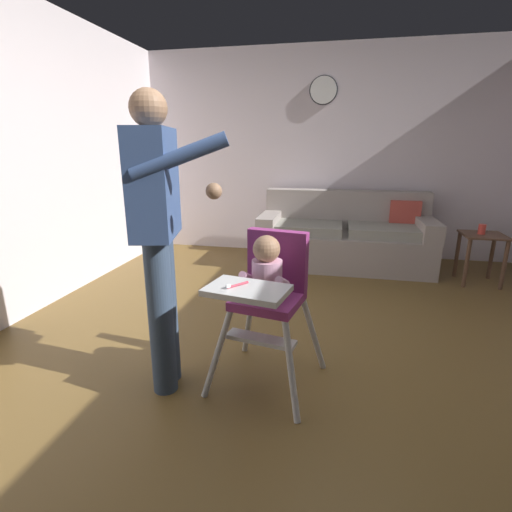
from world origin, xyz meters
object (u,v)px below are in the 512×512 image
at_px(adult_standing, 158,231).
at_px(sippy_cup, 482,229).
at_px(couch, 345,238).
at_px(side_table, 482,247).
at_px(high_chair, 268,283).
at_px(wall_clock, 323,90).

bearing_deg(adult_standing, sippy_cup, 30.70).
bearing_deg(couch, side_table, 74.53).
height_order(side_table, sippy_cup, sippy_cup).
bearing_deg(high_chair, couch, -179.44).
bearing_deg(adult_standing, couch, 55.19).
height_order(adult_standing, side_table, adult_standing).
distance_m(adult_standing, sippy_cup, 3.35).
bearing_deg(side_table, wall_clock, 153.53).
relative_size(side_table, sippy_cup, 5.20).
bearing_deg(side_table, sippy_cup, 180.00).
relative_size(side_table, wall_clock, 1.54).
height_order(adult_standing, wall_clock, wall_clock).
xyz_separation_m(adult_standing, wall_clock, (0.69, 3.18, 1.09)).
height_order(adult_standing, sippy_cup, adult_standing).
relative_size(adult_standing, sippy_cup, 16.58).
relative_size(couch, wall_clock, 5.83).
xyz_separation_m(couch, side_table, (1.36, -0.38, 0.05)).
height_order(couch, adult_standing, adult_standing).
relative_size(couch, sippy_cup, 19.72).
height_order(couch, wall_clock, wall_clock).
bearing_deg(couch, adult_standing, -21.18).
relative_size(high_chair, sippy_cup, 9.23).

